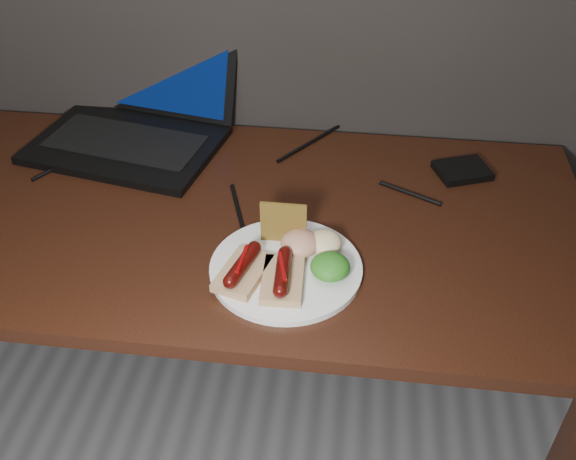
# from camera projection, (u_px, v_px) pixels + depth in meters

# --- Properties ---
(desk) EXTENTS (1.40, 0.70, 0.75)m
(desk) POSITION_uv_depth(u_px,v_px,m) (239.00, 248.00, 1.34)
(desk) COLOR #35160D
(desk) RESTS_ON ground
(laptop) EXTENTS (0.47, 0.44, 0.25)m
(laptop) POSITION_uv_depth(u_px,v_px,m) (136.00, 116.00, 1.49)
(laptop) COLOR black
(laptop) RESTS_ON desk
(hard_drive) EXTENTS (0.13, 0.12, 0.02)m
(hard_drive) POSITION_uv_depth(u_px,v_px,m) (462.00, 170.00, 1.39)
(hard_drive) COLOR black
(hard_drive) RESTS_ON desk
(desk_cables) EXTENTS (0.87, 0.46, 0.01)m
(desk_cables) POSITION_uv_depth(u_px,v_px,m) (246.00, 172.00, 1.39)
(desk_cables) COLOR black
(desk_cables) RESTS_ON desk
(plate) EXTENTS (0.33, 0.33, 0.01)m
(plate) POSITION_uv_depth(u_px,v_px,m) (286.00, 268.00, 1.15)
(plate) COLOR white
(plate) RESTS_ON desk
(bread_sausage_left) EXTENTS (0.10, 0.13, 0.04)m
(bread_sausage_left) POSITION_uv_depth(u_px,v_px,m) (243.00, 269.00, 1.11)
(bread_sausage_left) COLOR tan
(bread_sausage_left) RESTS_ON plate
(bread_sausage_center) EXTENTS (0.08, 0.12, 0.04)m
(bread_sausage_center) POSITION_uv_depth(u_px,v_px,m) (283.00, 276.00, 1.10)
(bread_sausage_center) COLOR tan
(bread_sausage_center) RESTS_ON plate
(crispbread) EXTENTS (0.09, 0.01, 0.08)m
(crispbread) POSITION_uv_depth(u_px,v_px,m) (283.00, 223.00, 1.17)
(crispbread) COLOR olive
(crispbread) RESTS_ON plate
(salad_greens) EXTENTS (0.07, 0.07, 0.04)m
(salad_greens) POSITION_uv_depth(u_px,v_px,m) (330.00, 267.00, 1.11)
(salad_greens) COLOR #1A5911
(salad_greens) RESTS_ON plate
(salsa_mound) EXTENTS (0.07, 0.07, 0.04)m
(salsa_mound) POSITION_uv_depth(u_px,v_px,m) (300.00, 243.00, 1.16)
(salsa_mound) COLOR maroon
(salsa_mound) RESTS_ON plate
(coleslaw_mound) EXTENTS (0.06, 0.06, 0.04)m
(coleslaw_mound) POSITION_uv_depth(u_px,v_px,m) (324.00, 242.00, 1.17)
(coleslaw_mound) COLOR white
(coleslaw_mound) RESTS_ON plate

